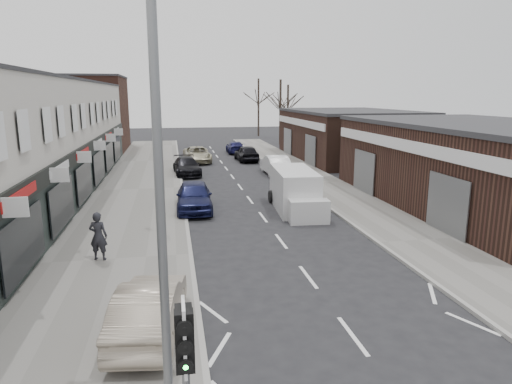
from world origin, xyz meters
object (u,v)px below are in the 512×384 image
parked_car_right_b (246,153)px  parked_car_right_c (235,147)px  sedan_on_pavement (150,308)px  traffic_light (185,353)px  parked_car_left_c (197,155)px  parked_car_right_a (275,164)px  parked_car_left_a (194,196)px  pedestrian (98,236)px  white_van (295,191)px  parked_car_left_b (187,166)px  warning_sign (158,187)px  street_lamp (171,193)px

parked_car_right_b → parked_car_right_c: 6.11m
sedan_on_pavement → parked_car_right_c: (7.40, 37.31, -0.19)m
traffic_light → parked_car_right_c: bearing=81.1°
parked_car_left_c → parked_car_right_a: bearing=-54.7°
parked_car_left_a → pedestrian: bearing=-116.2°
white_van → parked_car_left_a: (-5.41, 0.90, -0.25)m
pedestrian → parked_car_left_b: bearing=-88.2°
white_van → sedan_on_pavement: white_van is taller
warning_sign → parked_car_left_c: 22.41m
traffic_light → parked_car_left_a: size_ratio=0.66×
warning_sign → sedan_on_pavement: (-0.04, -9.12, -1.38)m
street_lamp → parked_car_right_c: bearing=80.7°
warning_sign → parked_car_left_c: (2.95, 22.17, -1.48)m
traffic_light → white_van: traffic_light is taller
parked_car_left_b → traffic_light: bearing=-96.1°
parked_car_left_c → parked_car_right_a: parked_car_right_a is taller
pedestrian → parked_car_left_c: (5.09, 25.41, -0.32)m
parked_car_right_a → parked_car_right_c: (-1.30, 13.65, -0.14)m
pedestrian → parked_car_right_b: (9.73, 25.34, -0.29)m
street_lamp → parked_car_left_b: 28.55m
pedestrian → parked_car_left_b: 19.10m
pedestrian → parked_car_left_c: pedestrian is taller
street_lamp → parked_car_right_a: (8.03, 27.35, -3.85)m
street_lamp → white_van: 17.61m
parked_car_right_a → parked_car_right_b: parked_car_right_a is taller
pedestrian → parked_car_left_a: (3.90, 7.30, -0.25)m
street_lamp → white_van: size_ratio=1.37×
street_lamp → warning_sign: bearing=92.8°
parked_car_right_b → sedan_on_pavement: bearing=73.6°
warning_sign → white_van: (7.17, 3.16, -1.15)m
street_lamp → parked_car_left_a: size_ratio=1.72×
parked_car_left_b → parked_car_left_c: 6.82m
warning_sign → parked_car_right_c: bearing=75.4°
traffic_light → parked_car_left_b: (1.00, 29.47, -1.73)m
street_lamp → parked_car_left_a: (1.13, 16.86, -3.83)m
street_lamp → parked_car_right_b: (6.95, 34.90, -3.86)m
warning_sign → pedestrian: 4.06m
parked_car_right_b → pedestrian: bearing=66.4°
white_van → parked_car_right_b: size_ratio=1.32×
sedan_on_pavement → pedestrian: (-2.10, 5.87, 0.22)m
street_lamp → white_van: street_lamp is taller
sedan_on_pavement → traffic_light: bearing=106.7°
white_van → street_lamp: bearing=-107.9°
parked_car_left_a → parked_car_right_c: size_ratio=1.08×
warning_sign → pedestrian: (-2.14, -3.24, -1.16)m
parked_car_right_c → parked_car_right_a: bearing=97.0°
parked_car_left_a → parked_car_right_c: parked_car_left_a is taller
street_lamp → pedestrian: 10.58m
street_lamp → pedestrian: size_ratio=4.33×
warning_sign → parked_car_right_b: warning_sign is taller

